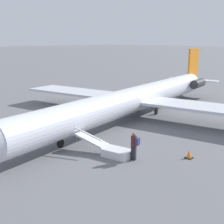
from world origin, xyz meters
name	(u,v)px	position (x,y,z in m)	size (l,w,h in m)	color
ground_plane	(132,119)	(0.00, 0.00, 0.00)	(600.00, 600.00, 0.00)	slate
airplane_main	(137,98)	(-0.91, -0.16, 1.78)	(34.18, 26.74, 5.99)	silver
boarding_stairs	(112,150)	(7.88, 5.14, 0.36)	(1.71, 4.13, 1.56)	silver
passenger	(134,144)	(7.46, 6.61, 1.00)	(0.38, 0.56, 1.74)	#23232D
traffic_cone_near_stairs	(189,155)	(4.87, 8.82, 0.23)	(0.46, 0.46, 0.50)	black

